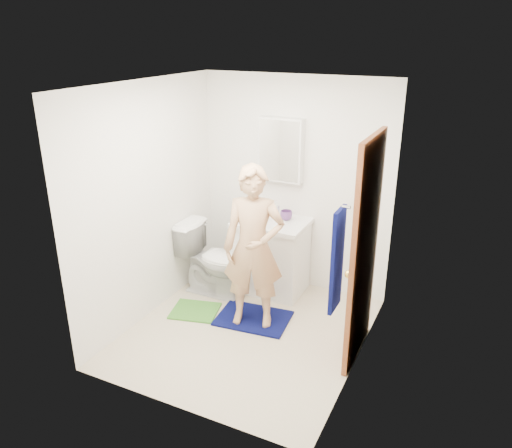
{
  "coord_description": "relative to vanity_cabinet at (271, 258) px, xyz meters",
  "views": [
    {
      "loc": [
        1.93,
        -3.79,
        2.83
      ],
      "look_at": [
        -0.02,
        0.25,
        1.07
      ],
      "focal_mm": 35.0,
      "sensor_mm": 36.0,
      "label": 1
    }
  ],
  "objects": [
    {
      "name": "toothbrush_cup",
      "position": [
        0.13,
        0.09,
        0.5
      ],
      "size": [
        0.15,
        0.15,
        0.11
      ],
      "primitive_type": "imported",
      "rotation": [
        0.0,
        0.0,
        0.11
      ],
      "color": "#663B82",
      "rests_on": "countertop"
    },
    {
      "name": "sink_basin",
      "position": [
        0.0,
        0.0,
        0.44
      ],
      "size": [
        0.4,
        0.4,
        0.03
      ],
      "primitive_type": "cylinder",
      "color": "white",
      "rests_on": "countertop"
    },
    {
      "name": "door",
      "position": [
        1.22,
        -0.76,
        0.62
      ],
      "size": [
        0.05,
        0.8,
        2.05
      ],
      "primitive_type": "cube",
      "color": "#99502A",
      "rests_on": "ground"
    },
    {
      "name": "vanity_cabinet",
      "position": [
        0.0,
        0.0,
        0.0
      ],
      "size": [
        0.75,
        0.55,
        0.8
      ],
      "primitive_type": "cube",
      "color": "white",
      "rests_on": "floor"
    },
    {
      "name": "wall_left",
      "position": [
        -0.96,
        -0.91,
        0.8
      ],
      "size": [
        0.02,
        2.4,
        2.4
      ],
      "primitive_type": "cube",
      "color": "white",
      "rests_on": "ground"
    },
    {
      "name": "wall_right",
      "position": [
        1.26,
        -0.91,
        0.8
      ],
      "size": [
        0.02,
        2.4,
        2.4
      ],
      "primitive_type": "cube",
      "color": "white",
      "rests_on": "ground"
    },
    {
      "name": "green_rug",
      "position": [
        -0.53,
        -0.82,
        -0.39
      ],
      "size": [
        0.57,
        0.51,
        0.02
      ],
      "primitive_type": "cube",
      "rotation": [
        0.0,
        0.0,
        0.25
      ],
      "color": "#479230",
      "rests_on": "floor"
    },
    {
      "name": "wall_front",
      "position": [
        0.15,
        -2.12,
        0.8
      ],
      "size": [
        2.2,
        0.02,
        2.4
      ],
      "primitive_type": "cube",
      "color": "white",
      "rests_on": "ground"
    },
    {
      "name": "mirror_panel",
      "position": [
        0.0,
        0.16,
        1.2
      ],
      "size": [
        0.46,
        0.01,
        0.66
      ],
      "primitive_type": "cube",
      "color": "white",
      "rests_on": "wall_back"
    },
    {
      "name": "soap_dispenser",
      "position": [
        -0.18,
        -0.04,
        0.55
      ],
      "size": [
        0.12,
        0.12,
        0.21
      ],
      "primitive_type": "imported",
      "rotation": [
        0.0,
        0.0,
        0.33
      ],
      "color": "#B35373",
      "rests_on": "countertop"
    },
    {
      "name": "towel_hook",
      "position": [
        1.22,
        -1.48,
        1.27
      ],
      "size": [
        0.06,
        0.02,
        0.02
      ],
      "primitive_type": "cylinder",
      "rotation": [
        0.0,
        1.57,
        0.0
      ],
      "color": "silver",
      "rests_on": "wall_right"
    },
    {
      "name": "bath_mat",
      "position": [
        0.1,
        -0.68,
        -0.39
      ],
      "size": [
        0.79,
        0.6,
        0.02
      ],
      "primitive_type": "cube",
      "rotation": [
        0.0,
        0.0,
        0.1
      ],
      "color": "#070C48",
      "rests_on": "floor"
    },
    {
      "name": "faucet",
      "position": [
        0.0,
        0.18,
        0.51
      ],
      "size": [
        0.03,
        0.03,
        0.12
      ],
      "primitive_type": "cylinder",
      "color": "silver",
      "rests_on": "countertop"
    },
    {
      "name": "towel",
      "position": [
        1.18,
        -1.48,
        0.85
      ],
      "size": [
        0.03,
        0.24,
        0.8
      ],
      "primitive_type": "cube",
      "color": "#070C48",
      "rests_on": "wall_right"
    },
    {
      "name": "medicine_cabinet",
      "position": [
        0.0,
        0.22,
        1.2
      ],
      "size": [
        0.5,
        0.12,
        0.7
      ],
      "primitive_type": "cube",
      "color": "white",
      "rests_on": "wall_back"
    },
    {
      "name": "ceiling",
      "position": [
        0.15,
        -0.91,
        2.01
      ],
      "size": [
        2.2,
        2.4,
        0.02
      ],
      "primitive_type": "cube",
      "color": "white",
      "rests_on": "ground"
    },
    {
      "name": "floor",
      "position": [
        0.15,
        -0.91,
        -0.41
      ],
      "size": [
        2.2,
        2.4,
        0.02
      ],
      "primitive_type": "cube",
      "color": "beige",
      "rests_on": "ground"
    },
    {
      "name": "door_knob",
      "position": [
        1.18,
        -1.08,
        0.55
      ],
      "size": [
        0.07,
        0.07,
        0.07
      ],
      "primitive_type": "sphere",
      "color": "gold",
      "rests_on": "door"
    },
    {
      "name": "countertop",
      "position": [
        0.0,
        0.0,
        0.43
      ],
      "size": [
        0.79,
        0.59,
        0.05
      ],
      "primitive_type": "cube",
      "color": "white",
      "rests_on": "vanity_cabinet"
    },
    {
      "name": "toilet",
      "position": [
        -0.53,
        -0.35,
        0.01
      ],
      "size": [
        0.81,
        0.47,
        0.83
      ],
      "primitive_type": "imported",
      "rotation": [
        0.0,
        0.0,
        1.57
      ],
      "color": "white",
      "rests_on": "floor"
    },
    {
      "name": "man",
      "position": [
        0.14,
        -0.74,
        0.44
      ],
      "size": [
        0.69,
        0.55,
        1.65
      ],
      "primitive_type": "imported",
      "rotation": [
        0.0,
        0.0,
        0.3
      ],
      "color": "tan",
      "rests_on": "bath_mat"
    },
    {
      "name": "wall_back",
      "position": [
        0.15,
        0.3,
        0.8
      ],
      "size": [
        2.2,
        0.02,
        2.4
      ],
      "primitive_type": "cube",
      "color": "white",
      "rests_on": "ground"
    }
  ]
}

